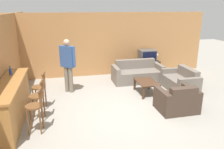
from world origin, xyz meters
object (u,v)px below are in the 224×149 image
object	(u,v)px
bar_chair_far	(39,90)
tv	(147,55)
coffee_table	(146,83)
loveseat_right	(181,82)
bottle	(10,71)
couch_far	(137,74)
table_lamp	(155,53)
bar_chair_near	(35,109)
person_by_window	(68,63)
tv_unit	(147,68)
armchair_near	(177,101)
bar_chair_mid	(37,99)

from	to	relation	value
bar_chair_far	tv	xyz separation A→B (m)	(4.22, 2.44, 0.26)
bar_chair_far	coffee_table	xyz separation A→B (m)	(3.37, 0.36, -0.20)
loveseat_right	bottle	xyz separation A→B (m)	(-5.36, -0.34, 0.86)
loveseat_right	couch_far	bearing A→B (deg)	132.59
table_lamp	loveseat_right	bearing A→B (deg)	-87.51
bar_chair_far	table_lamp	world-z (taller)	bar_chair_far
bar_chair_near	person_by_window	size ratio (longest dim) A/B	0.58
bar_chair_far	person_by_window	bearing A→B (deg)	52.66
bottle	table_lamp	world-z (taller)	bottle
bottle	person_by_window	size ratio (longest dim) A/B	0.13
bottle	person_by_window	bearing A→B (deg)	34.33
bar_chair_near	coffee_table	size ratio (longest dim) A/B	1.14
bottle	person_by_window	xyz separation A→B (m)	(1.55, 1.06, -0.13)
bar_chair_far	tv_unit	size ratio (longest dim) A/B	1.03
tv	table_lamp	distance (m)	0.37
bar_chair_far	tv_unit	bearing A→B (deg)	30.13
bar_chair_near	loveseat_right	distance (m)	4.96
armchair_near	bar_chair_far	bearing A→B (deg)	164.59
bar_chair_far	loveseat_right	world-z (taller)	bar_chair_far
tv_unit	coffee_table	bearing A→B (deg)	-112.00
person_by_window	tv	bearing A→B (deg)	21.49
coffee_table	bottle	world-z (taller)	bottle
bar_chair_near	couch_far	bearing A→B (deg)	39.80
couch_far	bar_chair_mid	bearing A→B (deg)	-146.44
loveseat_right	table_lamp	size ratio (longest dim) A/B	3.08
person_by_window	bar_chair_near	bearing A→B (deg)	-109.75
bar_chair_mid	couch_far	distance (m)	4.22
couch_far	table_lamp	size ratio (longest dim) A/B	4.28
tv_unit	loveseat_right	bearing A→B (deg)	-77.64
bottle	table_lamp	xyz separation A→B (m)	(5.27, 2.39, -0.23)
loveseat_right	bottle	world-z (taller)	bottle
bar_chair_mid	tv	distance (m)	5.25
tv	person_by_window	size ratio (longest dim) A/B	0.37
loveseat_right	bottle	distance (m)	5.44
loveseat_right	tv_unit	bearing A→B (deg)	102.36
table_lamp	bar_chair_near	bearing A→B (deg)	-140.97
bar_chair_near	coffee_table	xyz separation A→B (m)	(3.37, 1.62, -0.20)
couch_far	bottle	xyz separation A→B (m)	(-4.21, -1.60, 0.86)
bar_chair_mid	tv	xyz separation A→B (m)	(4.22, 3.11, 0.26)
couch_far	armchair_near	size ratio (longest dim) A/B	1.84
armchair_near	bottle	distance (m)	4.64
couch_far	bottle	world-z (taller)	bottle
tv_unit	person_by_window	size ratio (longest dim) A/B	0.57
bar_chair_near	tv	xyz separation A→B (m)	(4.22, 3.71, 0.26)
loveseat_right	table_lamp	xyz separation A→B (m)	(-0.09, 2.04, 0.63)
armchair_near	tv_unit	xyz separation A→B (m)	(0.48, 3.48, -0.00)
bar_chair_far	tv	size ratio (longest dim) A/B	1.57
loveseat_right	person_by_window	distance (m)	3.94
bar_chair_near	coffee_table	bearing A→B (deg)	25.63
loveseat_right	bar_chair_near	bearing A→B (deg)	-160.34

